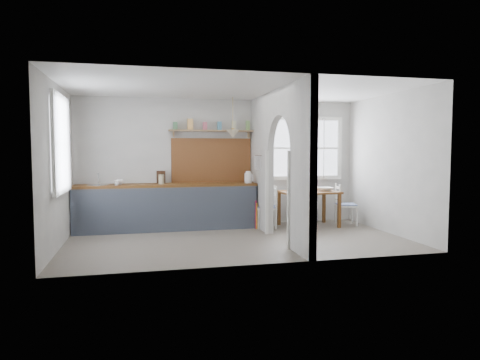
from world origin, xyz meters
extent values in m
cube|color=#6C6052|center=(0.00, 0.00, 0.00)|extent=(5.80, 3.20, 0.01)
cube|color=beige|center=(0.00, 0.00, 2.60)|extent=(5.80, 3.20, 0.01)
cube|color=beige|center=(0.00, 1.60, 1.30)|extent=(5.80, 0.01, 2.60)
cube|color=beige|center=(0.00, -1.60, 1.30)|extent=(5.80, 0.01, 2.60)
cube|color=beige|center=(-2.90, 0.00, 1.30)|extent=(0.01, 3.20, 2.60)
cube|color=beige|center=(2.90, 0.00, 1.30)|extent=(0.01, 3.20, 2.60)
cube|color=beige|center=(0.70, -1.20, 1.30)|extent=(0.12, 0.80, 2.60)
cube|color=beige|center=(0.70, 1.00, 1.30)|extent=(0.12, 1.20, 2.60)
cube|color=beige|center=(0.70, -0.20, 2.08)|extent=(0.12, 1.20, 1.05)
cube|color=#552F17|center=(-1.13, 1.30, 0.88)|extent=(3.50, 0.60, 0.05)
cube|color=#4F5764|center=(-1.13, 1.01, 0.42)|extent=(3.50, 0.03, 0.85)
cube|color=#452F1B|center=(-1.13, 1.35, 0.42)|extent=(3.46, 0.45, 0.85)
cylinder|color=silver|center=(-2.43, 1.30, 0.89)|extent=(0.40, 0.40, 0.02)
cube|color=brown|center=(-0.20, 1.58, 1.35)|extent=(1.65, 0.03, 0.90)
cube|color=#956A44|center=(-0.20, 1.49, 1.95)|extent=(1.75, 0.20, 0.03)
cube|color=#2F5C35|center=(-0.95, 1.49, 2.06)|extent=(0.09, 0.09, 0.18)
cube|color=gold|center=(-0.65, 1.49, 2.06)|extent=(0.09, 0.09, 0.18)
cube|color=#9B3E50|center=(-0.35, 1.49, 2.06)|extent=(0.09, 0.09, 0.18)
cube|color=teal|center=(-0.06, 1.49, 2.06)|extent=(0.09, 0.09, 0.18)
cube|color=#B3B38E|center=(0.24, 1.49, 2.06)|extent=(0.09, 0.09, 0.18)
cube|color=#6C9B4D|center=(0.54, 1.49, 2.06)|extent=(0.09, 0.09, 0.18)
cone|color=beige|center=(0.15, 1.15, 1.88)|extent=(0.26, 0.26, 0.16)
cylinder|color=silver|center=(0.61, 0.90, 1.45)|extent=(0.02, 0.50, 0.02)
imported|color=silver|center=(-2.08, 1.15, 0.94)|extent=(0.12, 0.12, 0.09)
imported|color=white|center=(-2.02, 1.31, 0.95)|extent=(0.15, 0.15, 0.10)
cube|color=#452F1B|center=(-1.24, 1.46, 1.02)|extent=(0.17, 0.19, 0.25)
cylinder|color=tan|center=(-1.24, 1.32, 0.99)|extent=(0.14, 0.14, 0.18)
cube|color=#BE1847|center=(0.58, 0.99, 0.28)|extent=(0.02, 0.03, 0.57)
cube|color=orange|center=(0.58, 0.93, 0.25)|extent=(0.02, 0.03, 0.54)
imported|color=white|center=(2.04, 0.95, 0.76)|extent=(0.33, 0.33, 0.08)
imported|color=#427C47|center=(1.58, 0.88, 0.77)|extent=(0.12, 0.12, 0.09)
cylinder|color=black|center=(1.29, 0.92, 0.73)|extent=(0.19, 0.19, 0.02)
imported|color=#764F7C|center=(1.74, 1.19, 0.83)|extent=(0.21, 0.21, 0.20)
camera|label=1|loc=(-1.65, -7.12, 1.56)|focal=32.00mm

